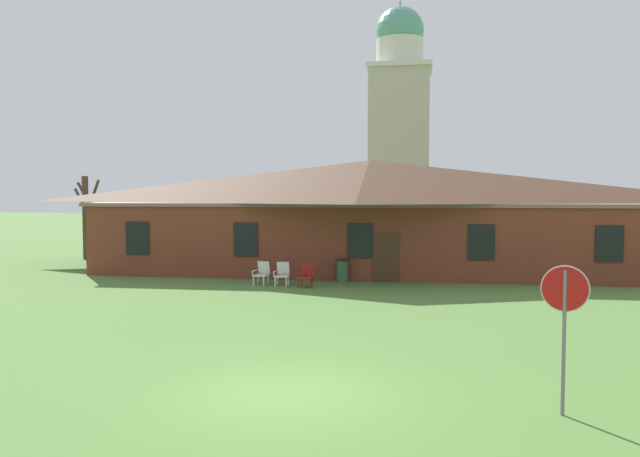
{
  "coord_description": "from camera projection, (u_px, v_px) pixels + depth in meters",
  "views": [
    {
      "loc": [
        2.47,
        -11.73,
        3.84
      ],
      "look_at": [
        -0.78,
        9.3,
        2.64
      ],
      "focal_mm": 35.86,
      "sensor_mm": 36.0,
      "label": 1
    }
  ],
  "objects": [
    {
      "name": "lawn_chair_near_door",
      "position": [
        282.0,
        273.0,
        26.45
      ],
      "size": [
        0.64,
        0.67,
        0.96
      ],
      "color": "white",
      "rests_on": "ground"
    },
    {
      "name": "lawn_chair_by_porch",
      "position": [
        262.0,
        272.0,
        26.69
      ],
      "size": [
        0.71,
        0.75,
        0.96
      ],
      "color": "white",
      "rests_on": "ground"
    },
    {
      "name": "brick_building",
      "position": [
        369.0,
        213.0,
        32.4
      ],
      "size": [
        26.43,
        10.4,
        5.47
      ],
      "color": "brown",
      "rests_on": "ground"
    },
    {
      "name": "ground_plane",
      "position": [
        286.0,
        394.0,
        12.17
      ],
      "size": [
        200.0,
        200.0,
        0.0
      ],
      "primitive_type": "plane",
      "color": "#517A38"
    },
    {
      "name": "lawn_chair_left_end",
      "position": [
        306.0,
        275.0,
        25.93
      ],
      "size": [
        0.7,
        0.73,
        0.96
      ],
      "color": "maroon",
      "rests_on": "ground"
    },
    {
      "name": "stop_sign",
      "position": [
        565.0,
        309.0,
        10.92
      ],
      "size": [
        0.77,
        0.28,
        2.6
      ],
      "color": "slate",
      "rests_on": "ground"
    },
    {
      "name": "trash_bin",
      "position": [
        342.0,
        270.0,
        27.41
      ],
      "size": [
        0.56,
        0.56,
        0.98
      ],
      "color": "#335638",
      "rests_on": "ground"
    },
    {
      "name": "dome_tower",
      "position": [
        399.0,
        129.0,
        52.34
      ],
      "size": [
        5.18,
        5.18,
        19.81
      ],
      "color": "#BCB29E",
      "rests_on": "ground"
    },
    {
      "name": "bare_tree_beside_building",
      "position": [
        86.0,
        214.0,
        36.83
      ],
      "size": [
        1.37,
        1.59,
        4.78
      ],
      "color": "brown",
      "rests_on": "ground"
    }
  ]
}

